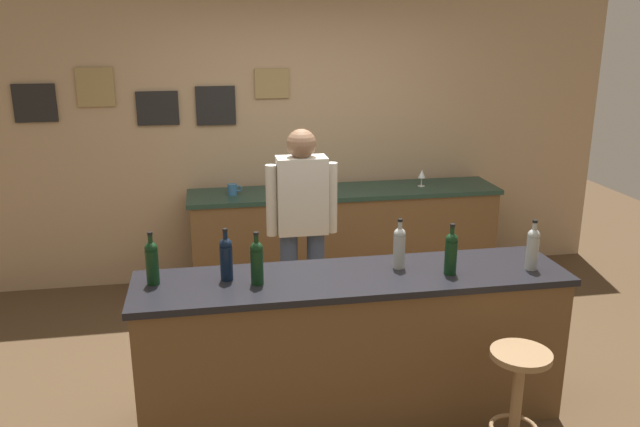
{
  "coord_description": "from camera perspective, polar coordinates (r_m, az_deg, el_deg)",
  "views": [
    {
      "loc": [
        -0.81,
        -3.8,
        2.33
      ],
      "look_at": [
        -0.04,
        0.45,
        1.05
      ],
      "focal_mm": 36.22,
      "sensor_mm": 36.0,
      "label": 1
    }
  ],
  "objects": [
    {
      "name": "wine_bottle_e",
      "position": [
        3.82,
        11.5,
        -3.34
      ],
      "size": [
        0.07,
        0.07,
        0.31
      ],
      "color": "black",
      "rests_on": "bar_counter"
    },
    {
      "name": "coffee_mug",
      "position": [
        5.63,
        -7.72,
        2.13
      ],
      "size": [
        0.13,
        0.08,
        0.09
      ],
      "color": "#336699",
      "rests_on": "side_counter"
    },
    {
      "name": "wine_bottle_f",
      "position": [
        4.01,
        18.27,
        -2.87
      ],
      "size": [
        0.07,
        0.07,
        0.31
      ],
      "color": "#999E99",
      "rests_on": "bar_counter"
    },
    {
      "name": "back_wall",
      "position": [
        5.96,
        -2.46,
        7.53
      ],
      "size": [
        6.0,
        0.09,
        2.8
      ],
      "color": "tan",
      "rests_on": "ground_plane"
    },
    {
      "name": "wine_bottle_c",
      "position": [
        3.62,
        -5.6,
        -4.21
      ],
      "size": [
        0.07,
        0.07,
        0.31
      ],
      "color": "black",
      "rests_on": "bar_counter"
    },
    {
      "name": "wine_bottle_b",
      "position": [
        3.7,
        -8.29,
        -3.84
      ],
      "size": [
        0.07,
        0.07,
        0.31
      ],
      "color": "black",
      "rests_on": "bar_counter"
    },
    {
      "name": "wine_glass_b",
      "position": [
        5.93,
        8.98,
        3.43
      ],
      "size": [
        0.07,
        0.07,
        0.16
      ],
      "color": "silver",
      "rests_on": "side_counter"
    },
    {
      "name": "bar_counter",
      "position": [
        3.97,
        2.85,
        -11.63
      ],
      "size": [
        2.54,
        0.6,
        0.92
      ],
      "color": "brown",
      "rests_on": "ground_plane"
    },
    {
      "name": "bar_stool",
      "position": [
        3.71,
        17.07,
        -14.61
      ],
      "size": [
        0.32,
        0.32,
        0.68
      ],
      "color": "olive",
      "rests_on": "ground_plane"
    },
    {
      "name": "wine_glass_a",
      "position": [
        5.64,
        -0.41,
        2.94
      ],
      "size": [
        0.07,
        0.07,
        0.16
      ],
      "color": "silver",
      "rests_on": "side_counter"
    },
    {
      "name": "wine_bottle_d",
      "position": [
        3.86,
        7.02,
        -2.89
      ],
      "size": [
        0.07,
        0.07,
        0.31
      ],
      "color": "#999E99",
      "rests_on": "bar_counter"
    },
    {
      "name": "ground_plane",
      "position": [
        4.53,
        1.6,
        -14.44
      ],
      "size": [
        10.0,
        10.0,
        0.0
      ],
      "primitive_type": "plane",
      "color": "#4C3823"
    },
    {
      "name": "wine_bottle_a",
      "position": [
        3.72,
        -14.63,
        -4.08
      ],
      "size": [
        0.07,
        0.07,
        0.31
      ],
      "color": "black",
      "rests_on": "bar_counter"
    },
    {
      "name": "bartender",
      "position": [
        4.7,
        -1.59,
        -0.77
      ],
      "size": [
        0.52,
        0.21,
        1.62
      ],
      "color": "#384766",
      "rests_on": "ground_plane"
    },
    {
      "name": "side_counter",
      "position": [
        5.89,
        2.16,
        -2.11
      ],
      "size": [
        2.78,
        0.56,
        0.9
      ],
      "color": "brown",
      "rests_on": "ground_plane"
    }
  ]
}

